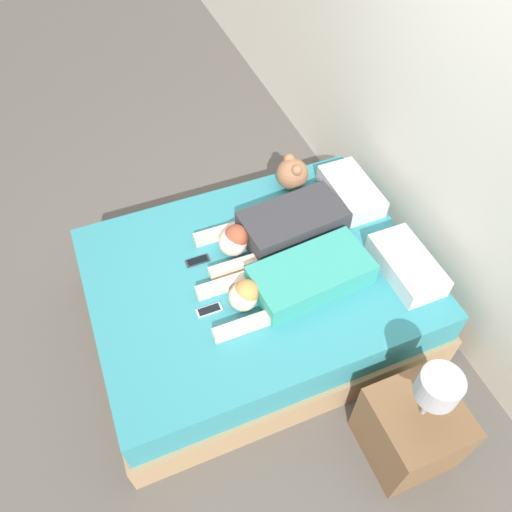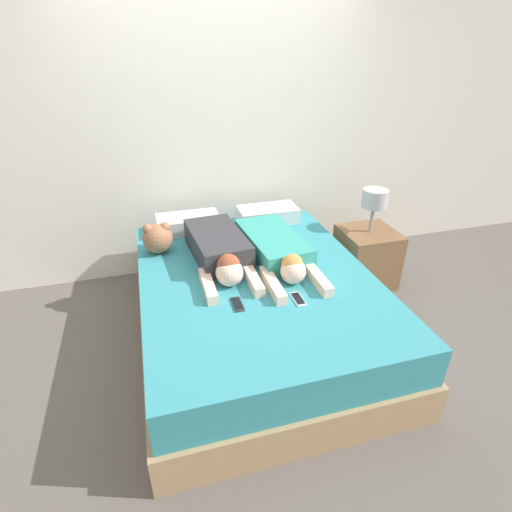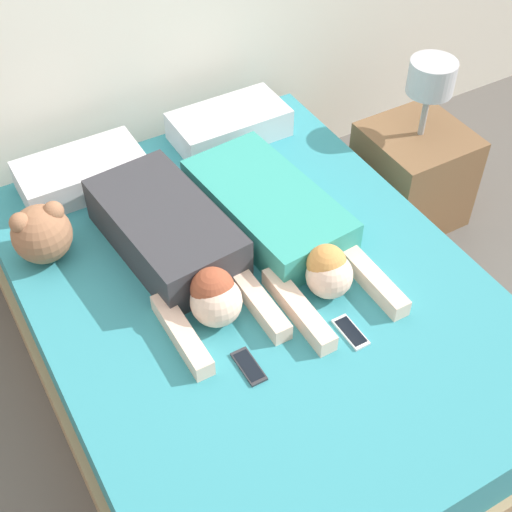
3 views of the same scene
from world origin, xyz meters
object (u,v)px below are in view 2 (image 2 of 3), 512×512
(person_right, at_px, (277,249))
(plush_toy, at_px, (158,238))
(cell_phone_right, at_px, (298,299))
(person_left, at_px, (220,250))
(nightstand, at_px, (367,254))
(cell_phone_left, at_px, (237,304))
(bed, at_px, (256,306))
(pillow_head_right, at_px, (268,214))
(pillow_head_left, at_px, (188,223))

(person_right, relative_size, plush_toy, 4.40)
(person_right, relative_size, cell_phone_right, 6.94)
(person_left, bearing_deg, nightstand, 9.00)
(nightstand, bearing_deg, cell_phone_right, -140.07)
(cell_phone_left, distance_m, nightstand, 1.63)
(person_left, distance_m, person_right, 0.43)
(person_left, relative_size, nightstand, 1.11)
(bed, distance_m, pillow_head_right, 1.01)
(pillow_head_right, distance_m, cell_phone_right, 1.27)
(pillow_head_right, distance_m, cell_phone_left, 1.34)
(plush_toy, bearing_deg, pillow_head_right, 18.70)
(cell_phone_right, bearing_deg, person_left, 121.35)
(nightstand, bearing_deg, pillow_head_left, 165.21)
(cell_phone_right, xyz_separation_m, plush_toy, (-0.81, 0.92, 0.12))
(person_left, xyz_separation_m, plush_toy, (-0.43, 0.29, 0.03))
(bed, height_order, person_left, person_left)
(person_left, bearing_deg, pillow_head_right, 47.85)
(pillow_head_left, bearing_deg, person_left, -76.21)
(pillow_head_left, height_order, plush_toy, plush_toy)
(cell_phone_right, relative_size, plush_toy, 0.63)
(bed, height_order, pillow_head_right, pillow_head_right)
(pillow_head_right, bearing_deg, bed, -112.36)
(person_right, height_order, cell_phone_left, person_right)
(person_left, height_order, cell_phone_left, person_left)
(pillow_head_right, relative_size, plush_toy, 2.18)
(person_right, bearing_deg, nightstand, 16.79)
(person_left, bearing_deg, pillow_head_left, 103.79)
(cell_phone_right, xyz_separation_m, nightstand, (1.01, 0.85, -0.25))
(pillow_head_right, bearing_deg, person_left, -132.15)
(nightstand, bearing_deg, plush_toy, 177.80)
(pillow_head_left, distance_m, cell_phone_right, 1.37)
(person_right, bearing_deg, cell_phone_left, -130.51)
(cell_phone_left, distance_m, plush_toy, 0.97)
(bed, relative_size, pillow_head_right, 4.06)
(bed, relative_size, cell_phone_left, 13.94)
(person_left, bearing_deg, plush_toy, 145.95)
(person_right, distance_m, plush_toy, 0.93)
(pillow_head_right, bearing_deg, person_right, -101.89)
(cell_phone_left, bearing_deg, pillow_head_left, 96.98)
(cell_phone_left, xyz_separation_m, plush_toy, (-0.42, 0.86, 0.12))
(bed, bearing_deg, person_left, 129.60)
(person_left, height_order, plush_toy, plush_toy)
(cell_phone_left, relative_size, plush_toy, 0.63)
(bed, bearing_deg, pillow_head_left, 112.36)
(person_right, distance_m, cell_phone_right, 0.56)
(cell_phone_right, bearing_deg, nightstand, 39.93)
(pillow_head_left, height_order, cell_phone_left, pillow_head_left)
(pillow_head_left, height_order, nightstand, nightstand)
(bed, height_order, person_right, person_right)
(person_right, xyz_separation_m, cell_phone_left, (-0.43, -0.50, -0.08))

